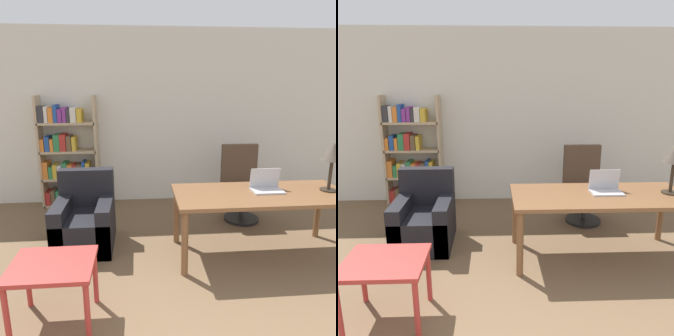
% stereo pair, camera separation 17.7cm
% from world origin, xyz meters
% --- Properties ---
extents(wall_back, '(8.00, 0.06, 2.70)m').
position_xyz_m(wall_back, '(0.00, 4.53, 1.35)').
color(wall_back, silver).
rests_on(wall_back, ground_plane).
extents(desk, '(1.90, 0.83, 0.73)m').
position_xyz_m(desk, '(0.67, 2.58, 0.64)').
color(desk, brown).
rests_on(desk, ground_plane).
extents(laptop, '(0.34, 0.23, 0.24)m').
position_xyz_m(laptop, '(0.75, 2.65, 0.78)').
color(laptop, '#B2B2B7').
rests_on(laptop, desk).
extents(office_chair, '(0.54, 0.54, 1.05)m').
position_xyz_m(office_chair, '(0.77, 3.60, 0.48)').
color(office_chair, black).
rests_on(office_chair, ground_plane).
extents(side_table_blue, '(0.64, 0.54, 0.54)m').
position_xyz_m(side_table_blue, '(-1.34, 1.65, 0.46)').
color(side_table_blue, '#B2332D').
rests_on(side_table_blue, ground_plane).
extents(armchair, '(0.66, 0.77, 0.87)m').
position_xyz_m(armchair, '(-1.30, 2.98, 0.29)').
color(armchair, black).
rests_on(armchair, ground_plane).
extents(bookshelf, '(0.87, 0.28, 1.71)m').
position_xyz_m(bookshelf, '(-1.78, 4.34, 0.79)').
color(bookshelf, tan).
rests_on(bookshelf, ground_plane).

